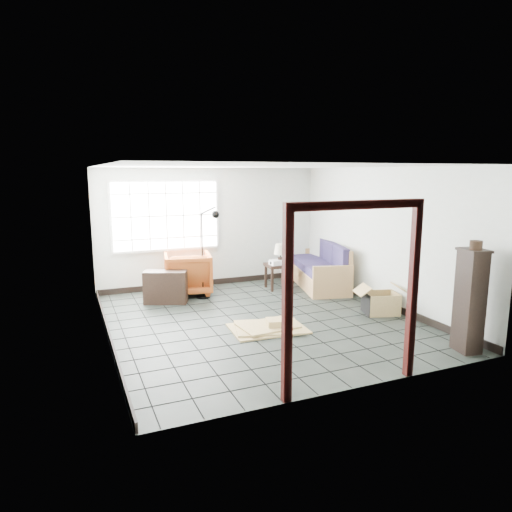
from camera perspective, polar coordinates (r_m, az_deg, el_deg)
name	(u,v)px	position (r m, az deg, el deg)	size (l,w,h in m)	color
ground	(260,320)	(7.92, 0.51, -8.00)	(5.50, 5.50, 0.00)	black
room_shell	(260,223)	(7.58, 0.45, 4.19)	(5.02, 5.52, 2.61)	silver
window_panel	(166,216)	(9.84, -11.18, 4.96)	(2.32, 0.08, 1.52)	silver
doorway_trim	(355,273)	(5.27, 12.26, -2.11)	(1.80, 0.08, 2.20)	#330D0B
futon_sofa	(321,270)	(10.28, 8.10, -1.73)	(1.36, 2.36, 0.98)	#A5744A
armchair	(188,271)	(9.55, -8.52, -1.93)	(0.93, 0.87, 0.96)	#965115
side_table	(278,268)	(9.89, 2.73, -1.55)	(0.54, 0.54, 0.55)	black
table_lamp	(280,250)	(9.77, 3.07, 0.74)	(0.30, 0.30, 0.45)	black
projector	(277,262)	(9.77, 2.63, -0.80)	(0.31, 0.24, 0.10)	silver
floor_lamp	(209,250)	(9.10, -5.92, 0.77)	(0.49, 0.42, 1.85)	black
console_shelf	(166,287)	(9.00, -11.24, -3.84)	(0.87, 0.61, 0.63)	black
tall_shelf	(470,300)	(7.04, 25.16, -5.00)	(0.38, 0.45, 1.47)	black
pot	(476,245)	(6.83, 25.80, 1.22)	(0.22, 0.22, 0.12)	black
open_box	(381,303)	(8.53, 15.33, -5.69)	(1.01, 0.68, 0.52)	#A4844F
cardboard_pile	(269,327)	(7.46, 1.66, -8.82)	(1.25, 1.02, 0.17)	#A4844F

